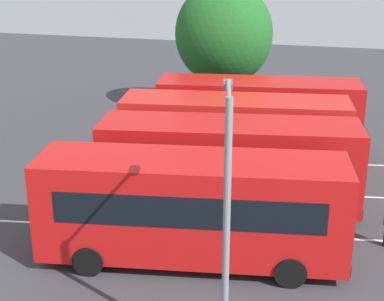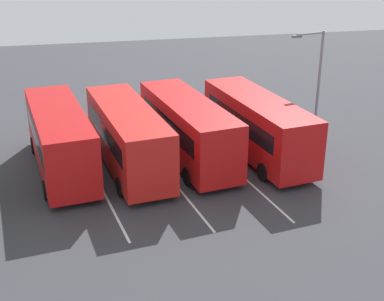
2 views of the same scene
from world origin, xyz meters
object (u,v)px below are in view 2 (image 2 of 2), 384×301
(bus_center_right, at_px, (128,136))
(street_lamp, at_px, (316,78))
(bus_far_left, at_px, (257,125))
(bus_center_left, at_px, (188,128))
(pedestrian, at_px, (190,111))
(bus_far_right, at_px, (60,138))

(bus_center_right, distance_m, street_lamp, 11.67)
(bus_far_left, relative_size, bus_center_left, 1.00)
(street_lamp, bearing_deg, pedestrian, -43.48)
(bus_far_right, relative_size, street_lamp, 1.47)
(bus_center_left, distance_m, bus_center_right, 3.34)
(pedestrian, bearing_deg, bus_center_right, -58.22)
(bus_center_left, height_order, street_lamp, street_lamp)
(bus_center_right, bearing_deg, bus_far_left, -97.33)
(bus_far_left, distance_m, bus_center_right, 7.18)
(bus_far_left, distance_m, bus_far_right, 10.65)
(bus_far_left, distance_m, pedestrian, 6.45)
(bus_far_left, height_order, street_lamp, street_lamp)
(pedestrian, bearing_deg, street_lamp, 38.83)
(pedestrian, bearing_deg, bus_far_left, 2.88)
(bus_center_right, bearing_deg, bus_far_right, 74.35)
(bus_center_left, height_order, bus_center_right, same)
(bus_center_right, relative_size, bus_far_right, 1.00)
(pedestrian, distance_m, street_lamp, 8.29)
(bus_center_left, bearing_deg, bus_far_left, -104.61)
(bus_center_right, bearing_deg, bus_center_left, -90.37)
(bus_far_right, height_order, street_lamp, street_lamp)
(bus_far_left, distance_m, street_lamp, 4.96)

